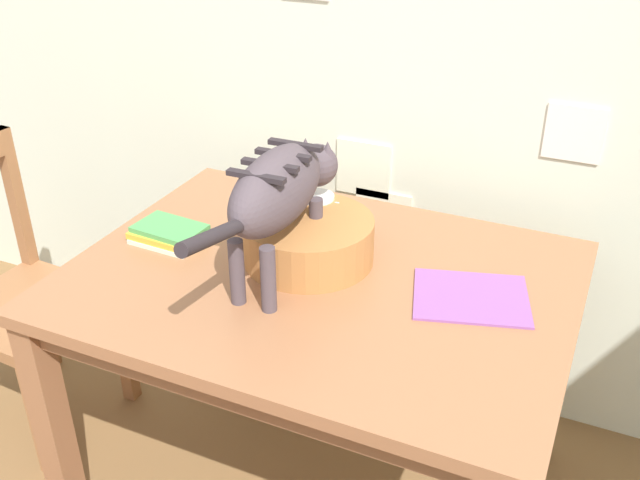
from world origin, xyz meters
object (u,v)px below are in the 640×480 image
cat (281,190)px  wicker_basket (308,239)px  magazine (471,297)px  wooden_chair_near (17,299)px  saucer_bowl (317,230)px  coffee_mug (318,210)px  book_stack (168,234)px  dining_table (320,304)px

cat → wicker_basket: cat is taller
magazine → wooden_chair_near: bearing=169.2°
cat → saucer_bowl: size_ratio=4.03×
saucer_bowl → coffee_mug: size_ratio=1.25×
coffee_mug → book_stack: (-0.36, -0.19, -0.06)m
saucer_bowl → dining_table: bearing=-63.1°
wicker_basket → wooden_chair_near: size_ratio=0.36×
book_stack → cat: bearing=-3.3°
saucer_bowl → wicker_basket: size_ratio=0.51×
dining_table → wicker_basket: wicker_basket is taller
saucer_bowl → book_stack: size_ratio=0.86×
coffee_mug → magazine: bearing=-15.4°
magazine → saucer_bowl: bearing=148.5°
dining_table → cat: size_ratio=1.80×
magazine → wicker_basket: 0.43m
coffee_mug → magazine: 0.48m
magazine → wicker_basket: bearing=163.1°
dining_table → cat: bearing=-160.9°
wicker_basket → magazine: bearing=-0.7°
book_stack → wooden_chair_near: size_ratio=0.21×
dining_table → book_stack: (-0.45, -0.01, 0.11)m
saucer_bowl → magazine: 0.48m
cat → saucer_bowl: cat is taller
coffee_mug → book_stack: coffee_mug is taller
coffee_mug → book_stack: size_ratio=0.69×
wooden_chair_near → saucer_bowl: bearing=109.0°
wooden_chair_near → coffee_mug: bearing=108.9°
coffee_mug → saucer_bowl: bearing=180.0°
cat → wicker_basket: (0.03, 0.09, -0.17)m
dining_table → book_stack: bearing=-178.8°
wicker_basket → book_stack: bearing=-170.2°
magazine → book_stack: bearing=168.2°
dining_table → wooden_chair_near: 1.03m
cat → wicker_basket: 0.19m
dining_table → wooden_chair_near: bearing=-175.7°
dining_table → magazine: size_ratio=4.61×
dining_table → wicker_basket: (-0.06, 0.06, 0.15)m
cat → wooden_chair_near: size_ratio=0.75×
coffee_mug → wooden_chair_near: 1.02m
magazine → wooden_chair_near: wooden_chair_near is taller
magazine → wicker_basket: (-0.43, 0.01, 0.06)m
dining_table → saucer_bowl: saucer_bowl is taller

